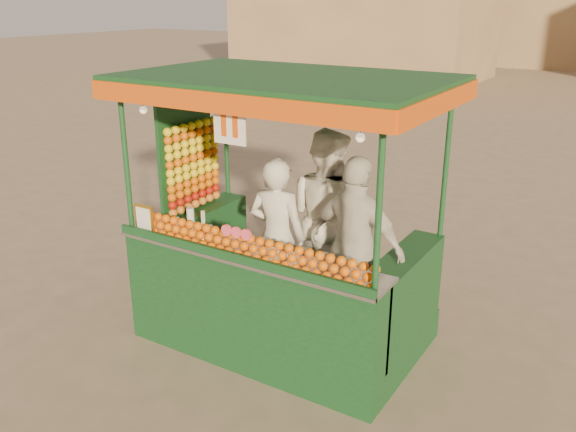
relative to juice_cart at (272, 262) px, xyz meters
The scene contains 6 objects.
ground 1.01m from the juice_cart, 41.96° to the left, with size 90.00×90.00×0.00m, color #726451.
building_left 22.20m from the juice_cart, 112.95° to the left, with size 10.00×6.00×6.00m, color tan.
juice_cart is the anchor object (origin of this frame).
vendor_left 0.26m from the juice_cart, 88.27° to the left, with size 0.64×0.48×1.60m.
vendor_middle 0.76m from the juice_cart, 66.31° to the left, with size 1.04×0.90×1.82m.
vendor_right 0.89m from the juice_cart, 10.71° to the left, with size 1.04×0.54×1.71m.
Camera 1 is at (2.66, -4.96, 3.36)m, focal length 38.20 mm.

